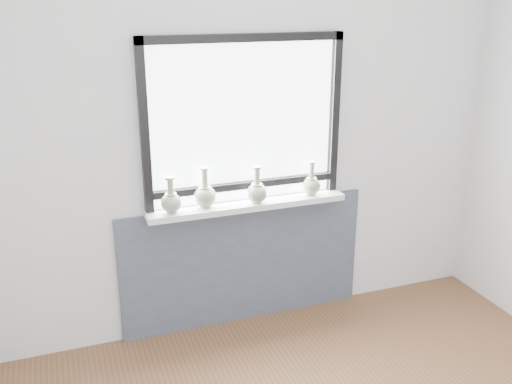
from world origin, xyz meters
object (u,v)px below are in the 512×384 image
object	(u,v)px
vase_b	(205,195)
vase_d	(311,185)
windowsill	(248,205)
vase_a	(171,201)
vase_c	(257,191)

from	to	relation	value
vase_b	vase_d	distance (m)	0.73
windowsill	vase_b	bearing A→B (deg)	178.41
windowsill	vase_d	world-z (taller)	vase_d
windowsill	vase_d	size ratio (longest dim) A/B	5.77
vase_a	vase_d	bearing A→B (deg)	0.27
windowsill	vase_c	bearing A→B (deg)	-27.06
vase_a	vase_c	distance (m)	0.56
vase_c	vase_d	world-z (taller)	vase_c
vase_c	vase_b	bearing A→B (deg)	173.89
vase_b	vase_c	world-z (taller)	vase_b
windowsill	vase_c	distance (m)	0.11
vase_b	vase_d	bearing A→B (deg)	-1.21
vase_a	vase_b	world-z (taller)	vase_b
vase_d	vase_c	bearing A→B (deg)	-177.02
vase_b	vase_d	world-z (taller)	vase_b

